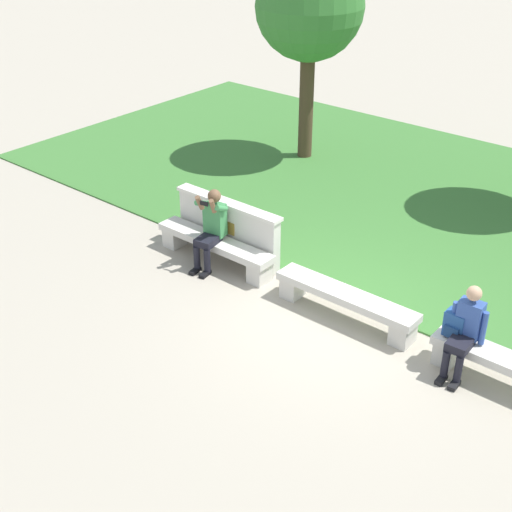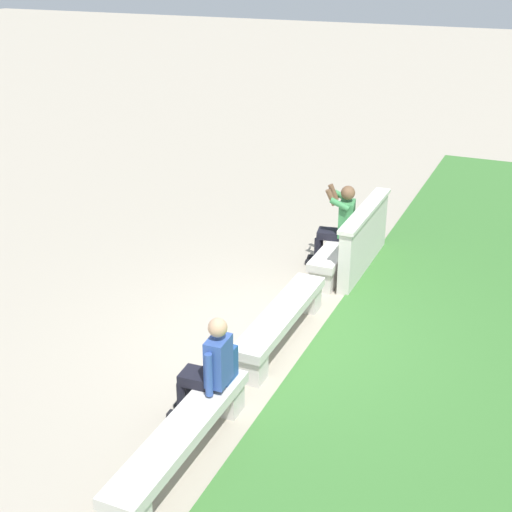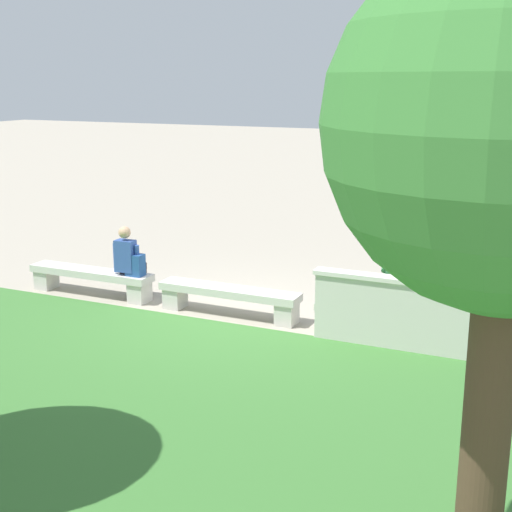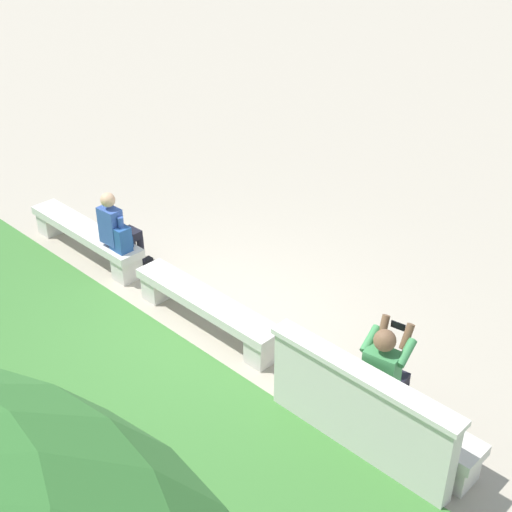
{
  "view_description": "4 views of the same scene",
  "coord_description": "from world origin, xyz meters",
  "px_view_note": "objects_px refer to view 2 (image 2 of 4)",
  "views": [
    {
      "loc": [
        4.59,
        -7.58,
        5.98
      ],
      "look_at": [
        -1.23,
        -0.58,
        0.86
      ],
      "focal_mm": 50.0,
      "sensor_mm": 36.0,
      "label": 1
    },
    {
      "loc": [
        7.43,
        2.9,
        4.68
      ],
      "look_at": [
        -0.54,
        -0.59,
        0.88
      ],
      "focal_mm": 50.0,
      "sensor_mm": 36.0,
      "label": 2
    },
    {
      "loc": [
        -4.71,
        9.37,
        3.58
      ],
      "look_at": [
        -0.31,
        -0.32,
        0.91
      ],
      "focal_mm": 50.0,
      "sensor_mm": 36.0,
      "label": 3
    },
    {
      "loc": [
        -5.5,
        4.77,
        5.36
      ],
      "look_at": [
        -0.22,
        -0.66,
        0.85
      ],
      "focal_mm": 50.0,
      "sensor_mm": 36.0,
      "label": 4
    }
  ],
  "objects_px": {
    "person_distant": "(209,367)",
    "bench_near": "(281,320)",
    "person_photographer": "(339,221)",
    "bench_mid": "(181,439)",
    "bench_main": "(342,247)",
    "backpack": "(223,364)"
  },
  "relations": [
    {
      "from": "person_photographer",
      "to": "backpack",
      "type": "relative_size",
      "value": 3.08
    },
    {
      "from": "bench_near",
      "to": "bench_mid",
      "type": "height_order",
      "value": "same"
    },
    {
      "from": "backpack",
      "to": "bench_main",
      "type": "bearing_deg",
      "value": -179.83
    },
    {
      "from": "bench_near",
      "to": "person_photographer",
      "type": "height_order",
      "value": "person_photographer"
    },
    {
      "from": "bench_mid",
      "to": "person_distant",
      "type": "xyz_separation_m",
      "value": [
        -0.74,
        -0.07,
        0.36
      ]
    },
    {
      "from": "person_photographer",
      "to": "backpack",
      "type": "distance_m",
      "value": 4.28
    },
    {
      "from": "bench_near",
      "to": "person_photographer",
      "type": "xyz_separation_m",
      "value": [
        -2.59,
        -0.08,
        0.43
      ]
    },
    {
      "from": "person_photographer",
      "to": "person_distant",
      "type": "bearing_deg",
      "value": 0.13
    },
    {
      "from": "backpack",
      "to": "person_distant",
      "type": "bearing_deg",
      "value": -24.77
    },
    {
      "from": "person_photographer",
      "to": "backpack",
      "type": "height_order",
      "value": "person_photographer"
    },
    {
      "from": "person_distant",
      "to": "bench_near",
      "type": "bearing_deg",
      "value": 177.95
    },
    {
      "from": "bench_mid",
      "to": "backpack",
      "type": "relative_size",
      "value": 5.34
    },
    {
      "from": "backpack",
      "to": "person_photographer",
      "type": "bearing_deg",
      "value": -178.8
    },
    {
      "from": "bench_main",
      "to": "person_distant",
      "type": "bearing_deg",
      "value": -0.85
    },
    {
      "from": "bench_mid",
      "to": "backpack",
      "type": "distance_m",
      "value": 0.97
    },
    {
      "from": "bench_near",
      "to": "bench_mid",
      "type": "xyz_separation_m",
      "value": [
        2.6,
        0.0,
        0.0
      ]
    },
    {
      "from": "bench_near",
      "to": "person_distant",
      "type": "relative_size",
      "value": 1.81
    },
    {
      "from": "person_photographer",
      "to": "bench_mid",
      "type": "bearing_deg",
      "value": 0.84
    },
    {
      "from": "bench_near",
      "to": "person_photographer",
      "type": "relative_size",
      "value": 1.73
    },
    {
      "from": "bench_near",
      "to": "backpack",
      "type": "bearing_deg",
      "value": 0.44
    },
    {
      "from": "bench_main",
      "to": "person_distant",
      "type": "relative_size",
      "value": 1.81
    },
    {
      "from": "bench_near",
      "to": "backpack",
      "type": "xyz_separation_m",
      "value": [
        1.68,
        0.01,
        0.32
      ]
    }
  ]
}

